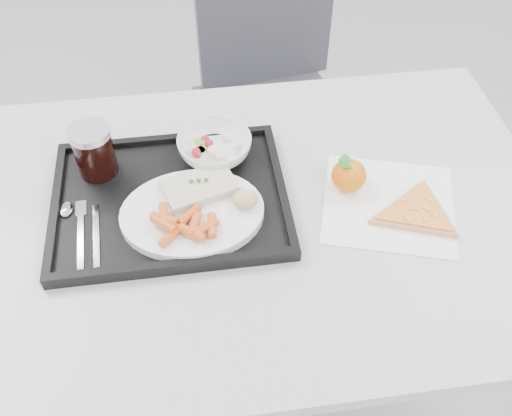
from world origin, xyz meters
The scene contains 14 objects.
table centered at (0.00, 0.30, 0.68)m, with size 1.20×0.80×0.75m.
chair centered at (0.16, 1.00, 0.54)m, with size 0.48×0.48×0.93m.
tray centered at (-0.15, 0.34, 0.76)m, with size 0.45×0.35×0.03m.
dinner_plate centered at (-0.11, 0.29, 0.77)m, with size 0.27×0.27×0.02m.
fish_fillet centered at (-0.09, 0.34, 0.79)m, with size 0.15×0.12×0.03m.
bread_roll centered at (-0.01, 0.29, 0.80)m, with size 0.06×0.05×0.03m.
salad_bowl centered at (-0.05, 0.45, 0.79)m, with size 0.15×0.15×0.05m.
cola_glass centered at (-0.29, 0.44, 0.82)m, with size 0.08×0.08×0.11m.
cutlery centered at (-0.32, 0.29, 0.77)m, with size 0.08×0.17×0.01m.
napkin centered at (0.27, 0.28, 0.75)m, with size 0.31×0.30×0.00m.
tangerine centered at (0.20, 0.33, 0.79)m, with size 0.09×0.09×0.07m.
pizza_slice centered at (0.31, 0.24, 0.76)m, with size 0.22×0.22×0.02m.
carrot_pile centered at (-0.13, 0.24, 0.80)m, with size 0.12×0.09×0.03m.
salad_contents centered at (-0.05, 0.43, 0.80)m, with size 0.09×0.08×0.02m.
Camera 1 is at (-0.09, -0.43, 1.57)m, focal length 40.00 mm.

